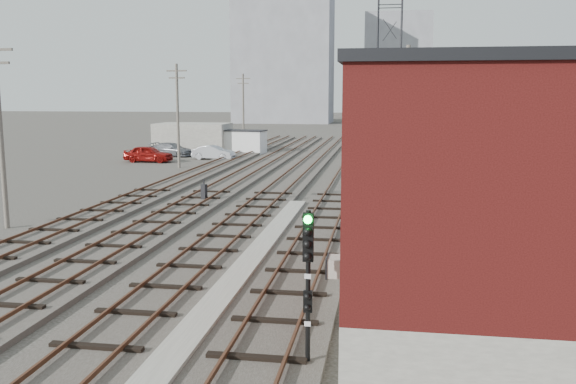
% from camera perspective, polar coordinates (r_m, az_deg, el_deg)
% --- Properties ---
extents(ground, '(320.00, 320.00, 0.00)m').
position_cam_1_polar(ground, '(66.72, 4.39, 3.58)').
color(ground, '#282621').
rests_on(ground, ground).
extents(track_right, '(3.20, 90.00, 0.39)m').
position_cam_1_polar(track_right, '(45.71, 5.36, 1.19)').
color(track_right, '#332D28').
rests_on(track_right, ground).
extents(track_mid_right, '(3.20, 90.00, 0.39)m').
position_cam_1_polar(track_mid_right, '(46.14, 0.40, 1.30)').
color(track_mid_right, '#332D28').
rests_on(track_mid_right, ground).
extents(track_mid_left, '(3.20, 90.00, 0.39)m').
position_cam_1_polar(track_mid_left, '(46.90, -4.44, 1.40)').
color(track_mid_left, '#332D28').
rests_on(track_mid_left, ground).
extents(track_left, '(3.20, 90.00, 0.39)m').
position_cam_1_polar(track_left, '(47.98, -9.09, 1.49)').
color(track_left, '#332D28').
rests_on(track_left, ground).
extents(platform_curb, '(0.90, 28.00, 0.26)m').
position_cam_1_polar(platform_curb, '(21.68, -4.33, -7.59)').
color(platform_curb, gray).
rests_on(platform_curb, ground).
extents(brick_building, '(6.54, 12.20, 7.22)m').
position_cam_1_polar(brick_building, '(18.52, 15.59, 0.34)').
color(brick_building, gray).
rests_on(brick_building, ground).
extents(lattice_tower, '(1.60, 1.60, 15.00)m').
position_cam_1_polar(lattice_tower, '(41.22, 9.38, 10.56)').
color(lattice_tower, black).
rests_on(lattice_tower, ground).
extents(utility_pole_left_a, '(1.80, 0.24, 9.00)m').
position_cam_1_polar(utility_pole_left_a, '(31.74, -25.34, 5.42)').
color(utility_pole_left_a, '#595147').
rests_on(utility_pole_left_a, ground).
extents(utility_pole_left_b, '(1.80, 0.24, 9.00)m').
position_cam_1_polar(utility_pole_left_b, '(54.24, -10.28, 7.29)').
color(utility_pole_left_b, '#595147').
rests_on(utility_pole_left_b, ground).
extents(utility_pole_left_c, '(1.80, 0.24, 9.00)m').
position_cam_1_polar(utility_pole_left_c, '(78.28, -4.20, 7.91)').
color(utility_pole_left_c, '#595147').
rests_on(utility_pole_left_c, ground).
extents(utility_pole_right_a, '(1.80, 0.24, 9.00)m').
position_cam_1_polar(utility_pole_right_a, '(34.25, 11.00, 6.33)').
color(utility_pole_right_a, '#595147').
rests_on(utility_pole_right_a, ground).
extents(utility_pole_right_b, '(1.80, 0.24, 9.00)m').
position_cam_1_polar(utility_pole_right_b, '(64.23, 10.13, 7.55)').
color(utility_pole_right_b, '#595147').
rests_on(utility_pole_right_b, ground).
extents(apartment_left, '(22.00, 14.00, 30.00)m').
position_cam_1_polar(apartment_left, '(143.38, -0.38, 12.52)').
color(apartment_left, gray).
rests_on(apartment_left, ground).
extents(apartment_right, '(16.00, 12.00, 26.00)m').
position_cam_1_polar(apartment_right, '(156.36, 10.18, 11.36)').
color(apartment_right, gray).
rests_on(apartment_right, ground).
extents(shed_left, '(8.00, 5.00, 3.20)m').
position_cam_1_polar(shed_left, '(69.72, -8.87, 5.05)').
color(shed_left, gray).
rests_on(shed_left, ground).
extents(shed_right, '(6.00, 6.00, 4.00)m').
position_cam_1_polar(shed_right, '(76.41, 11.80, 5.61)').
color(shed_right, gray).
rests_on(shed_right, ground).
extents(signal_mast, '(0.40, 0.40, 3.77)m').
position_cam_1_polar(signal_mast, '(14.02, 1.88, -8.17)').
color(signal_mast, gray).
rests_on(signal_mast, ground).
extents(switch_stand, '(0.36, 0.36, 1.28)m').
position_cam_1_polar(switch_stand, '(36.64, -7.86, -0.02)').
color(switch_stand, black).
rests_on(switch_stand, ground).
extents(site_trailer, '(6.36, 3.42, 2.55)m').
position_cam_1_polar(site_trailer, '(67.74, -4.67, 4.75)').
color(site_trailer, white).
rests_on(site_trailer, ground).
extents(car_red, '(4.73, 2.06, 1.59)m').
position_cam_1_polar(car_red, '(59.71, -12.92, 3.50)').
color(car_red, maroon).
rests_on(car_red, ground).
extents(car_silver, '(4.37, 1.89, 1.40)m').
position_cam_1_polar(car_silver, '(60.99, -6.98, 3.69)').
color(car_silver, '#B3B6BC').
rests_on(car_silver, ground).
extents(car_grey, '(5.15, 3.10, 1.40)m').
position_cam_1_polar(car_grey, '(65.09, -10.82, 3.93)').
color(car_grey, slate).
rests_on(car_grey, ground).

